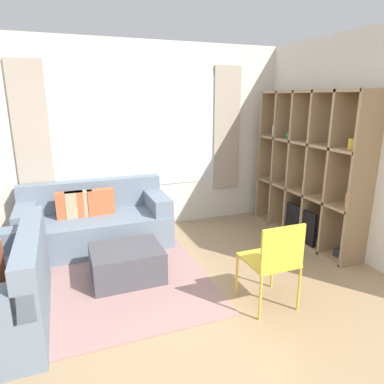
% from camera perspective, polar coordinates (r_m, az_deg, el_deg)
% --- Properties ---
extents(ground_plane, '(16.00, 16.00, 0.00)m').
position_cam_1_polar(ground_plane, '(3.07, 4.73, -23.72)').
color(ground_plane, '#9E7F5B').
extents(wall_back, '(5.66, 0.11, 2.70)m').
position_cam_1_polar(wall_back, '(5.08, -8.91, 8.79)').
color(wall_back, silver).
rests_on(wall_back, ground_plane).
extents(wall_right, '(0.07, 3.98, 2.70)m').
position_cam_1_polar(wall_right, '(4.88, 22.47, 7.45)').
color(wall_right, silver).
rests_on(wall_right, ground_plane).
extents(area_rug, '(2.71, 2.24, 0.01)m').
position_cam_1_polar(area_rug, '(4.00, -18.42, -14.20)').
color(area_rug, gray).
rests_on(area_rug, ground_plane).
extents(shelving_unit, '(0.38, 1.91, 2.03)m').
position_cam_1_polar(shelving_unit, '(4.95, 18.92, 3.64)').
color(shelving_unit, silver).
rests_on(shelving_unit, ground_plane).
extents(couch_main, '(1.89, 0.87, 0.84)m').
position_cam_1_polar(couch_main, '(4.75, -15.76, -4.96)').
color(couch_main, slate).
rests_on(couch_main, ground_plane).
extents(ottoman, '(0.75, 0.61, 0.37)m').
position_cam_1_polar(ottoman, '(3.88, -10.80, -11.63)').
color(ottoman, '#47474C').
rests_on(ottoman, ground_plane).
extents(folding_chair, '(0.44, 0.46, 0.86)m').
position_cam_1_polar(folding_chair, '(3.28, 13.49, -10.58)').
color(folding_chair, gold).
rests_on(folding_chair, ground_plane).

